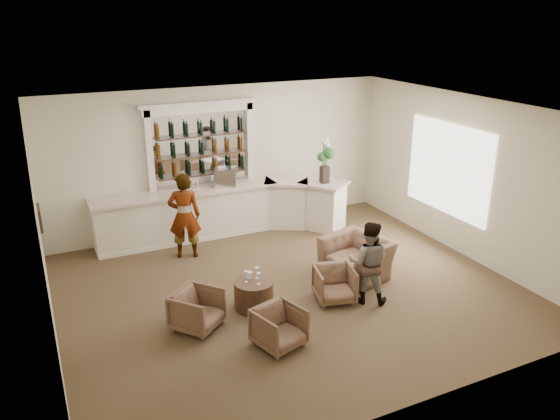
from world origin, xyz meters
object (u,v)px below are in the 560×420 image
Objects in this scene: armchair_far at (357,258)px; bar_counter at (224,211)px; flower_vase at (325,158)px; guest at (368,262)px; armchair_center at (279,327)px; cocktail_table at (254,294)px; sommelier at (184,216)px; espresso_machine at (225,177)px; armchair_left at (197,310)px; armchair_right at (335,284)px.

bar_counter is at bearing -168.23° from armchair_far.
flower_vase is (0.61, 2.38, 1.34)m from armchair_far.
armchair_center is (-1.98, -0.58, -0.43)m from guest.
cocktail_table is 2.26m from armchair_far.
armchair_far is at bearing -62.81° from bar_counter.
flower_vase reaches higher than cocktail_table.
sommelier is 1.52m from espresso_machine.
armchair_left is 1.04× the size of armchair_center.
guest is at bearing 144.49° from sommelier.
armchair_center reaches higher than cocktail_table.
flower_vase is at bearing 42.52° from cocktail_table.
sommelier is 1.21× the size of guest.
armchair_center is at bearing -78.19° from espresso_machine.
cocktail_table is 1.45× the size of espresso_machine.
espresso_machine is at bearing -38.70° from guest.
cocktail_table is 4.15m from flower_vase.
armchair_right is (1.48, 0.84, -0.00)m from armchair_center.
armchair_left is at bearing -169.13° from cocktail_table.
guest is at bearing -51.78° from espresso_machine.
guest is 3.02m from armchair_left.
flower_vase is (1.47, 2.99, 1.41)m from armchair_right.
cocktail_table is at bearing 118.15° from sommelier.
sommelier is 3.58m from armchair_far.
cocktail_table is (-0.67, -3.31, -0.32)m from bar_counter.
guest is (2.35, -3.16, -0.16)m from sommelier.
bar_counter is at bearing 114.93° from armchair_right.
armchair_left is 2.47m from armchair_right.
armchair_center is 1.48× the size of espresso_machine.
espresso_machine is 0.45× the size of flower_vase.
flower_vase is at bearing -160.67° from sommelier.
armchair_left is (-1.74, -3.51, -0.25)m from bar_counter.
bar_counter is 7.97× the size of armchair_left.
sommelier is at bearing 37.27° from armchair_left.
armchair_far is (0.35, 0.87, -0.36)m from guest.
armchair_center is (-0.09, -1.21, 0.06)m from cocktail_table.
bar_counter is at bearing 162.54° from flower_vase.
guest is at bearing -37.23° from armchair_far.
sommelier is 2.52× the size of armchair_left.
sommelier is at bearing 79.14° from armchair_center.
guest is 2.16× the size of armchair_center.
sommelier is 3.42m from flower_vase.
guest reaches higher than armchair_far.
flower_vase is at bearing -17.46° from bar_counter.
armchair_right is at bearing -58.02° from espresso_machine.
sommelier reaches higher than espresso_machine.
flower_vase reaches higher than espresso_machine.
cocktail_table is 0.38× the size of sommelier.
sommelier is 2.64× the size of armchair_right.
armchair_center is 5.04m from flower_vase.
armchair_center is (0.37, -3.75, -0.59)m from sommelier.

